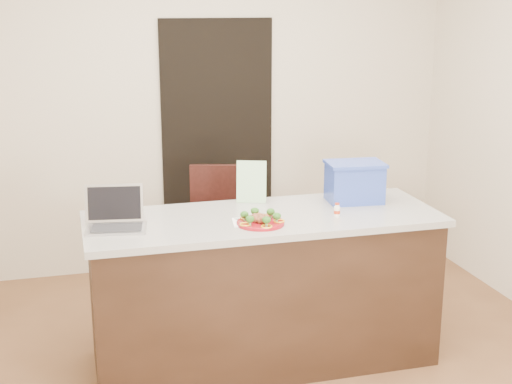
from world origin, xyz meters
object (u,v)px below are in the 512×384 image
object	(u,v)px
blue_box	(355,182)
laptop	(116,216)
chair	(225,228)
plate	(260,223)
napkin	(247,222)
island	(263,289)
yogurt_bottle	(337,211)

from	to	relation	value
blue_box	laptop	bearing A→B (deg)	-169.47
chair	laptop	bearing A→B (deg)	-118.30
plate	napkin	distance (m)	0.08
napkin	plate	bearing A→B (deg)	-39.26
island	laptop	xyz separation A→B (m)	(-0.84, 0.01, 0.52)
plate	laptop	size ratio (longest dim) A/B	0.77
yogurt_bottle	chair	world-z (taller)	chair
yogurt_bottle	blue_box	world-z (taller)	blue_box
napkin	chair	xyz separation A→B (m)	(0.09, 0.98, -0.35)
plate	island	bearing A→B (deg)	68.58
laptop	chair	distance (m)	1.26
island	yogurt_bottle	size ratio (longest dim) A/B	26.39
island	laptop	world-z (taller)	laptop
napkin	blue_box	distance (m)	0.80
island	yogurt_bottle	distance (m)	0.65
island	napkin	xyz separation A→B (m)	(-0.13, -0.11, 0.46)
chair	yogurt_bottle	bearing A→B (deg)	-51.38
yogurt_bottle	chair	bearing A→B (deg)	114.00
plate	yogurt_bottle	bearing A→B (deg)	4.86
yogurt_bottle	blue_box	bearing A→B (deg)	50.78
island	laptop	size ratio (longest dim) A/B	5.89
plate	laptop	distance (m)	0.80
plate	yogurt_bottle	size ratio (longest dim) A/B	3.43
plate	laptop	xyz separation A→B (m)	(-0.78, 0.17, 0.05)
yogurt_bottle	chair	size ratio (longest dim) A/B	0.08
island	plate	size ratio (longest dim) A/B	7.70
napkin	yogurt_bottle	size ratio (longest dim) A/B	2.03
napkin	chair	bearing A→B (deg)	84.71
plate	blue_box	distance (m)	0.76
plate	napkin	xyz separation A→B (m)	(-0.06, 0.05, -0.01)
laptop	blue_box	distance (m)	1.48
island	plate	bearing A→B (deg)	-111.42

